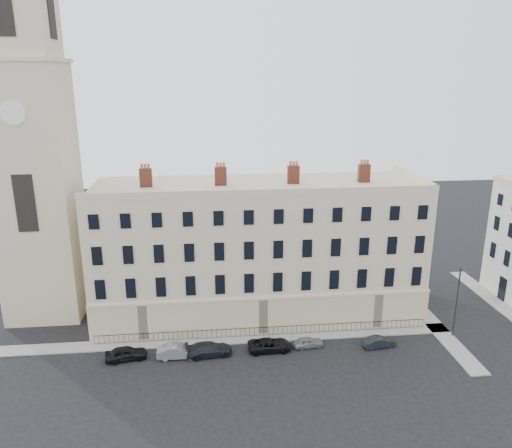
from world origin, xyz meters
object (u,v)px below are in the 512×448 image
object	(u,v)px
car_e	(308,342)
car_f	(379,342)
car_b	(178,351)
car_d	(270,345)
car_a	(126,353)
car_c	(209,349)
streetlamp	(458,299)

from	to	relation	value
car_e	car_f	world-z (taller)	car_f
car_b	car_d	world-z (taller)	car_b
car_d	car_e	bearing A→B (deg)	-88.16
car_b	car_f	xyz separation A→B (m)	(20.21, -0.13, -0.13)
car_a	car_e	bearing A→B (deg)	-98.47
car_a	car_c	world-z (taller)	car_a
car_e	streetlamp	world-z (taller)	streetlamp
car_a	car_b	size ratio (longest dim) A/B	0.96
car_a	car_b	bearing A→B (deg)	-101.56
streetlamp	car_c	bearing A→B (deg)	-168.62
car_d	car_f	bearing A→B (deg)	-94.35
car_a	car_d	size ratio (longest dim) A/B	0.90
car_f	streetlamp	distance (m)	9.33
car_e	streetlamp	xyz separation A→B (m)	(15.65, 0.35, 3.81)
car_c	car_f	size ratio (longest dim) A/B	1.38
car_a	car_c	bearing A→B (deg)	-100.42
car_d	streetlamp	xyz separation A→B (m)	(19.61, 0.61, 3.73)
car_c	car_f	bearing A→B (deg)	-96.47
car_d	car_a	bearing A→B (deg)	89.01
car_c	car_e	bearing A→B (deg)	-92.73
car_b	streetlamp	distance (m)	28.91
car_a	car_c	size ratio (longest dim) A/B	0.87
car_c	car_f	distance (m)	17.24
car_f	streetlamp	world-z (taller)	streetlamp
car_b	car_e	bearing A→B (deg)	-86.84
car_b	car_c	bearing A→B (deg)	-88.04
car_c	car_d	xyz separation A→B (m)	(6.08, 0.28, -0.05)
streetlamp	car_f	bearing A→B (deg)	-163.21
car_c	streetlamp	world-z (taller)	streetlamp
car_a	car_f	world-z (taller)	car_a
car_a	streetlamp	xyz separation A→B (m)	(33.70, 0.82, 3.67)
car_e	streetlamp	bearing A→B (deg)	-95.65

